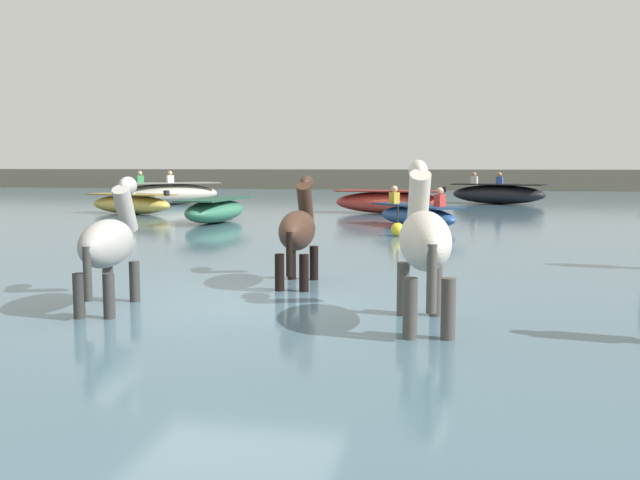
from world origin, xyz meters
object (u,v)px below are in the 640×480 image
at_px(boat_far_inshore, 169,193).
at_px(boat_mid_channel, 131,204).
at_px(horse_trailing_pinto, 424,245).
at_px(horse_flank_grey, 109,247).
at_px(boat_distant_east, 498,194).
at_px(channel_buoy, 398,229).
at_px(boat_near_starboard, 390,202).
at_px(boat_mid_outer, 215,210).
at_px(boat_near_port, 416,215).
at_px(horse_lead_dark_bay, 298,233).

height_order(boat_far_inshore, boat_mid_channel, boat_far_inshore).
bearing_deg(horse_trailing_pinto, horse_flank_grey, 177.43).
xyz_separation_m(horse_trailing_pinto, boat_distant_east, (2.05, 22.81, -0.39)).
distance_m(boat_distant_east, channel_buoy, 14.37).
distance_m(horse_flank_grey, boat_near_starboard, 16.12).
relative_size(horse_flank_grey, boat_distant_east, 0.46).
relative_size(horse_trailing_pinto, boat_mid_outer, 0.63).
distance_m(boat_near_starboard, channel_buoy, 7.48).
xyz_separation_m(horse_trailing_pinto, boat_near_port, (-0.68, 11.26, -0.51)).
height_order(horse_flank_grey, boat_mid_channel, horse_flank_grey).
bearing_deg(boat_near_starboard, boat_near_port, -77.00).
distance_m(horse_flank_grey, boat_near_port, 11.46).
bearing_deg(horse_lead_dark_bay, boat_far_inshore, 118.04).
bearing_deg(boat_near_port, boat_far_inshore, 140.76).
xyz_separation_m(horse_lead_dark_bay, horse_flank_grey, (-1.72, -1.95, 0.00)).
bearing_deg(horse_trailing_pinto, boat_mid_outer, 118.50).
bearing_deg(horse_lead_dark_bay, boat_near_port, 83.27).
xyz_separation_m(boat_mid_channel, channel_buoy, (9.22, -5.59, -0.17)).
xyz_separation_m(boat_near_starboard, channel_buoy, (0.85, -7.42, -0.22)).
bearing_deg(boat_far_inshore, channel_buoy, -47.28).
bearing_deg(boat_mid_outer, channel_buoy, -28.02).
relative_size(horse_flank_grey, boat_mid_outer, 0.57).
xyz_separation_m(horse_trailing_pinto, boat_far_inshore, (-11.22, 19.88, -0.36)).
relative_size(boat_near_starboard, boat_near_port, 1.27).
bearing_deg(horse_lead_dark_bay, horse_trailing_pinto, -50.09).
bearing_deg(boat_far_inshore, boat_near_starboard, -21.39).
bearing_deg(boat_near_starboard, channel_buoy, -83.47).
distance_m(boat_far_inshore, boat_mid_outer, 9.62).
height_order(boat_near_starboard, boat_distant_east, boat_distant_east).
height_order(horse_lead_dark_bay, boat_distant_east, horse_lead_dark_bay).
xyz_separation_m(boat_near_port, channel_buoy, (-0.29, -2.49, -0.14)).
xyz_separation_m(horse_trailing_pinto, boat_mid_channel, (-10.19, 14.36, -0.48)).
distance_m(horse_lead_dark_bay, boat_far_inshore, 20.13).
bearing_deg(boat_mid_channel, boat_near_port, -18.02).
bearing_deg(channel_buoy, horse_trailing_pinto, -83.70).
distance_m(horse_trailing_pinto, boat_mid_outer, 13.22).
xyz_separation_m(boat_mid_outer, channel_buoy, (5.34, -2.84, -0.18)).
bearing_deg(horse_flank_grey, boat_far_inshore, 111.45).
height_order(boat_distant_east, channel_buoy, boat_distant_east).
height_order(horse_trailing_pinto, boat_near_port, horse_trailing_pinto).
relative_size(horse_trailing_pinto, boat_distant_east, 0.51).
bearing_deg(channel_buoy, horse_lead_dark_bay, -96.78).
xyz_separation_m(boat_near_starboard, boat_distant_east, (3.87, 6.62, 0.04)).
xyz_separation_m(boat_far_inshore, channel_buoy, (10.26, -11.11, -0.29)).
xyz_separation_m(boat_near_starboard, boat_near_port, (1.14, -4.93, -0.08)).
distance_m(boat_mid_channel, channel_buoy, 10.79).
height_order(horse_flank_grey, channel_buoy, horse_flank_grey).
xyz_separation_m(horse_trailing_pinto, boat_mid_outer, (-6.30, 11.61, -0.47)).
bearing_deg(boat_distant_east, horse_flank_grey, -103.72).
relative_size(horse_lead_dark_bay, boat_mid_channel, 0.55).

